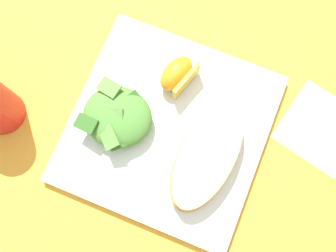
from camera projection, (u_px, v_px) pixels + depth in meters
ground at (168, 130)px, 0.59m from camera, size 3.00×3.00×0.00m
white_plate at (168, 129)px, 0.58m from camera, size 0.28×0.28×0.02m
cheesy_pizza_bread at (207, 156)px, 0.54m from camera, size 0.10×0.18×0.04m
green_salad_pile at (117, 117)px, 0.55m from camera, size 0.10×0.10×0.05m
orange_wedge_front at (177, 74)px, 0.57m from camera, size 0.05×0.07×0.04m
paper_napkin at (321, 128)px, 0.59m from camera, size 0.13×0.13×0.00m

